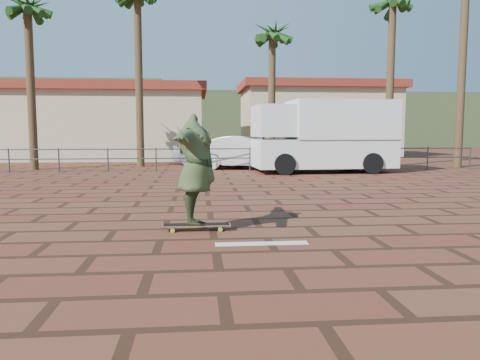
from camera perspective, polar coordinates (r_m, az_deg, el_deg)
name	(u,v)px	position (r m, az deg, el deg)	size (l,w,h in m)	color
ground	(212,228)	(8.20, -3.38, -5.89)	(120.00, 120.00, 0.00)	brown
paint_stripe	(262,244)	(7.09, 2.65, -7.74)	(1.40, 0.22, 0.01)	white
guardrail	(203,155)	(20.05, -4.49, 3.03)	(24.06, 0.06, 1.00)	#47494F
palm_far_left	(27,12)	(23.29, -24.49, 18.17)	(2.40, 2.40, 8.25)	brown
palm_center	(272,37)	(24.28, 3.95, 17.00)	(2.40, 2.40, 7.75)	brown
palm_right	(393,6)	(24.61, 18.12, 19.49)	(2.40, 2.40, 9.05)	brown
building_west	(105,122)	(30.58, -16.16, 6.79)	(12.60, 7.60, 4.50)	beige
building_east	(317,119)	(33.08, 9.32, 7.30)	(10.60, 6.60, 5.00)	beige
hill_front	(199,121)	(58.04, -4.99, 7.17)	(70.00, 18.00, 6.00)	#384C28
hill_back	(31,114)	(67.66, -24.16, 7.35)	(35.00, 14.00, 8.00)	#384C28
longboard	(196,225)	(8.00, -5.33, -5.53)	(1.16, 0.27, 0.11)	olive
skateboarder	(196,170)	(7.87, -5.39, 1.28)	(2.29, 0.62, 1.86)	#3B4B28
campervan	(324,135)	(19.79, 10.22, 5.45)	(5.82, 2.75, 2.95)	white
car_silver	(214,151)	(23.44, -3.14, 3.55)	(1.70, 4.23, 1.44)	#B8BAC0
car_white	(244,153)	(21.15, 0.52, 3.37)	(1.57, 4.52, 1.49)	silver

